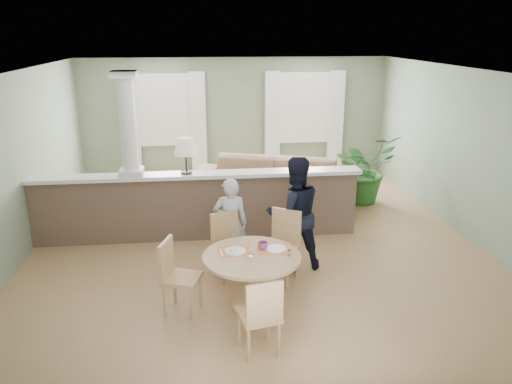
{
  "coord_description": "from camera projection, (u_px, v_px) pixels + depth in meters",
  "views": [
    {
      "loc": [
        -0.81,
        -7.46,
        3.26
      ],
      "look_at": [
        -0.08,
        -1.0,
        1.15
      ],
      "focal_mm": 35.0,
      "sensor_mm": 36.0,
      "label": 1
    }
  ],
  "objects": [
    {
      "name": "ground",
      "position": [
        254.0,
        240.0,
        8.14
      ],
      "size": [
        8.0,
        8.0,
        0.0
      ],
      "primitive_type": "plane",
      "color": "tan",
      "rests_on": "ground"
    },
    {
      "name": "room_shell",
      "position": [
        248.0,
        123.0,
        8.17
      ],
      "size": [
        7.02,
        8.02,
        2.71
      ],
      "color": "gray",
      "rests_on": "ground"
    },
    {
      "name": "pony_wall",
      "position": [
        192.0,
        197.0,
        8.01
      ],
      "size": [
        5.32,
        0.38,
        2.7
      ],
      "color": "brown",
      "rests_on": "ground"
    },
    {
      "name": "sofa",
      "position": [
        272.0,
        184.0,
        9.57
      ],
      "size": [
        3.32,
        2.14,
        0.9
      ],
      "primitive_type": "imported",
      "rotation": [
        0.0,
        0.0,
        -0.33
      ],
      "color": "#987253",
      "rests_on": "ground"
    },
    {
      "name": "houseplant",
      "position": [
        364.0,
        168.0,
        9.8
      ],
      "size": [
        1.53,
        1.45,
        1.36
      ],
      "primitive_type": "imported",
      "rotation": [
        0.0,
        0.0,
        0.39
      ],
      "color": "#276026",
      "rests_on": "ground"
    },
    {
      "name": "dining_table",
      "position": [
        252.0,
        266.0,
        5.98
      ],
      "size": [
        1.18,
        1.18,
        0.81
      ],
      "rotation": [
        0.0,
        0.0,
        0.12
      ],
      "color": "tan",
      "rests_on": "ground"
    },
    {
      "name": "chair_far_boy",
      "position": [
        227.0,
        242.0,
        6.82
      ],
      "size": [
        0.52,
        0.52,
        0.9
      ],
      "rotation": [
        0.0,
        0.0,
        0.33
      ],
      "color": "tan",
      "rests_on": "ground"
    },
    {
      "name": "chair_far_man",
      "position": [
        283.0,
        242.0,
        6.72
      ],
      "size": [
        0.61,
        0.61,
        0.97
      ],
      "rotation": [
        0.0,
        0.0,
        -0.57
      ],
      "color": "tan",
      "rests_on": "ground"
    },
    {
      "name": "chair_near",
      "position": [
        261.0,
        314.0,
        5.11
      ],
      "size": [
        0.48,
        0.48,
        0.9
      ],
      "rotation": [
        0.0,
        0.0,
        3.35
      ],
      "color": "tan",
      "rests_on": "ground"
    },
    {
      "name": "chair_side",
      "position": [
        176.0,
        273.0,
        5.94
      ],
      "size": [
        0.52,
        0.52,
        0.92
      ],
      "rotation": [
        0.0,
        0.0,
        1.26
      ],
      "color": "tan",
      "rests_on": "ground"
    },
    {
      "name": "child_person",
      "position": [
        230.0,
        224.0,
        7.02
      ],
      "size": [
        0.51,
        0.35,
        1.34
      ],
      "primitive_type": "imported",
      "rotation": [
        0.0,
        0.0,
        3.08
      ],
      "color": "#A7A7AC",
      "rests_on": "ground"
    },
    {
      "name": "man_person",
      "position": [
        294.0,
        214.0,
        6.98
      ],
      "size": [
        0.87,
        0.72,
        1.64
      ],
      "primitive_type": "imported",
      "rotation": [
        0.0,
        0.0,
        3.27
      ],
      "color": "black",
      "rests_on": "ground"
    }
  ]
}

